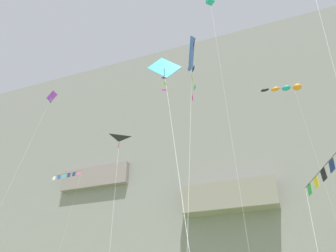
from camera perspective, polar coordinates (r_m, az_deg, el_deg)
name	(u,v)px	position (r m, az deg, el deg)	size (l,w,h in m)	color
cliff_face	(238,176)	(73.18, 12.27, -8.65)	(180.00, 30.60, 58.52)	gray
kite_diamond_upper_right	(192,56)	(15.98, 4.23, 12.23)	(0.72, 2.90, 14.39)	blue
kite_windsock_high_left	(287,88)	(50.57, 20.38, 6.32)	(5.82, 3.97, 31.82)	orange
kite_banner_upper_left	(328,175)	(14.75, 26.44, -7.76)	(2.20, 5.31, 7.48)	black
kite_box_far_right	(210,0)	(34.59, 7.48, 21.34)	(1.60, 1.98, 30.11)	yellow
kite_diamond_upper_mid	(48,105)	(43.95, -20.55, 3.46)	(1.68, 5.57, 27.94)	purple
kite_diamond_mid_left	(165,71)	(16.84, -0.60, 9.66)	(3.96, 5.65, 14.26)	#38B2D1
kite_delta_near_cliff	(118,151)	(24.75, -8.86, -4.36)	(3.26, 4.90, 13.52)	black
kite_banner_high_right	(66,180)	(47.84, -17.66, -9.07)	(5.27, 1.41, 19.81)	black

